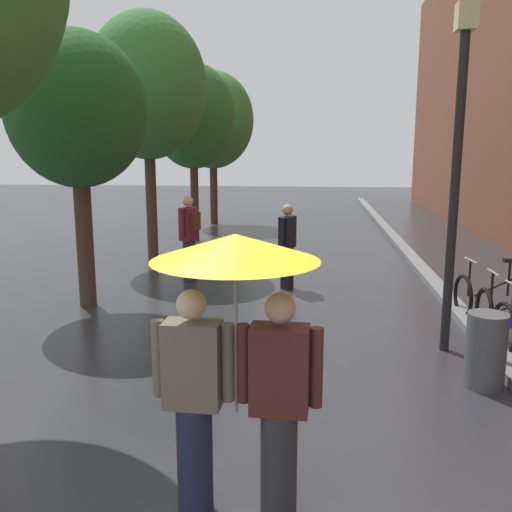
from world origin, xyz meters
TOP-DOWN VIEW (x-y plane):
  - kerb_strip at (3.20, 10.00)m, footprint 0.30×36.00m
  - street_tree_1 at (-3.05, 5.73)m, footprint 2.27×2.27m
  - street_tree_2 at (-3.09, 9.63)m, footprint 2.74×2.74m
  - street_tree_3 at (-2.80, 12.96)m, footprint 2.44×2.44m
  - street_tree_4 at (-2.97, 16.81)m, footprint 2.95×2.95m
  - parked_bicycle_4 at (3.72, 5.80)m, footprint 1.16×0.83m
  - couple_under_umbrella at (0.34, 0.54)m, footprint 1.20×1.14m
  - street_lamp_post at (2.60, 4.19)m, footprint 0.24×0.24m
  - litter_bin at (2.78, 3.05)m, footprint 0.44×0.44m
  - pedestrian_walking_midground at (-1.70, 7.65)m, footprint 0.41×0.57m
  - pedestrian_walking_far at (0.31, 7.31)m, footprint 0.34×0.56m

SIDE VIEW (x-z plane):
  - kerb_strip at x=3.20m, z-range 0.00..0.12m
  - parked_bicycle_4 at x=3.72m, z-range -0.10..0.86m
  - litter_bin at x=2.78m, z-range 0.00..0.85m
  - pedestrian_walking_far at x=0.31m, z-range 0.02..1.65m
  - pedestrian_walking_midground at x=-1.70m, z-range 0.05..1.80m
  - couple_under_umbrella at x=0.34m, z-range 0.36..2.43m
  - street_lamp_post at x=2.60m, z-range 0.36..4.73m
  - street_tree_1 at x=-3.05m, z-range 0.98..5.53m
  - street_tree_3 at x=-2.80m, z-range 1.05..6.22m
  - street_tree_4 at x=-2.97m, z-range 1.00..6.50m
  - street_tree_2 at x=-3.09m, z-range 1.20..6.97m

